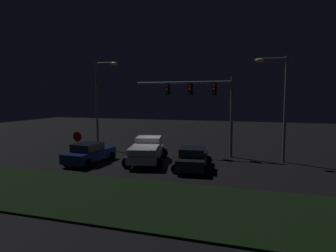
# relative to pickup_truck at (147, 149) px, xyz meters

# --- Properties ---
(ground_plane) EXTENTS (80.00, 80.00, 0.00)m
(ground_plane) POSITION_rel_pickup_truck_xyz_m (0.25, 0.70, -1.00)
(ground_plane) COLOR black
(grass_median) EXTENTS (24.94, 6.14, 0.10)m
(grass_median) POSITION_rel_pickup_truck_xyz_m (0.25, -7.87, -0.95)
(grass_median) COLOR black
(grass_median) RESTS_ON ground_plane
(pickup_truck) EXTENTS (3.70, 5.72, 1.80)m
(pickup_truck) POSITION_rel_pickup_truck_xyz_m (0.00, 0.00, 0.00)
(pickup_truck) COLOR #B7B7BC
(pickup_truck) RESTS_ON ground_plane
(car_sedan) EXTENTS (2.67, 4.51, 1.51)m
(car_sedan) POSITION_rel_pickup_truck_xyz_m (-3.96, -1.55, -0.26)
(car_sedan) COLOR navy
(car_sedan) RESTS_ON ground_plane
(car_sedan_far) EXTENTS (2.83, 4.59, 1.51)m
(car_sedan_far) POSITION_rel_pickup_truck_xyz_m (3.74, -1.03, -0.26)
(car_sedan_far) COLOR black
(car_sedan_far) RESTS_ON ground_plane
(traffic_signal_gantry) EXTENTS (8.32, 0.56, 6.50)m
(traffic_signal_gantry) POSITION_rel_pickup_truck_xyz_m (3.36, 3.90, 3.90)
(traffic_signal_gantry) COLOR slate
(traffic_signal_gantry) RESTS_ON ground_plane
(street_lamp_left) EXTENTS (2.35, 0.44, 8.19)m
(street_lamp_left) POSITION_rel_pickup_truck_xyz_m (-6.34, 4.36, 4.13)
(street_lamp_left) COLOR slate
(street_lamp_left) RESTS_ON ground_plane
(street_lamp_right) EXTENTS (2.37, 0.44, 7.85)m
(street_lamp_right) POSITION_rel_pickup_truck_xyz_m (9.28, 3.05, 3.95)
(street_lamp_right) COLOR slate
(street_lamp_right) RESTS_ON ground_plane
(stop_sign) EXTENTS (0.76, 0.08, 2.23)m
(stop_sign) POSITION_rel_pickup_truck_xyz_m (-5.33, -0.99, 0.56)
(stop_sign) COLOR slate
(stop_sign) RESTS_ON ground_plane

